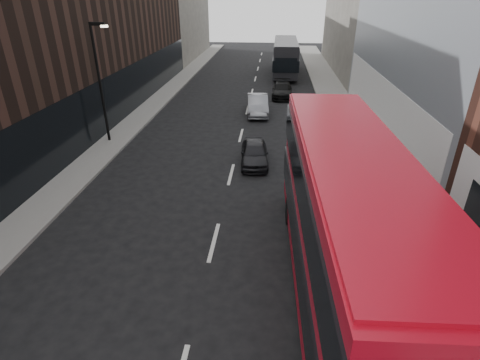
% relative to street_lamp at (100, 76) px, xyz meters
% --- Properties ---
extents(sidewalk_right, '(3.00, 80.00, 0.15)m').
position_rel_street_lamp_xyz_m(sidewalk_right, '(15.72, 7.00, -4.11)').
color(sidewalk_right, slate).
rests_on(sidewalk_right, ground).
extents(sidewalk_left, '(2.00, 80.00, 0.15)m').
position_rel_street_lamp_xyz_m(sidewalk_left, '(0.22, 7.00, -4.11)').
color(sidewalk_left, slate).
rests_on(sidewalk_left, ground).
extents(building_left_mid, '(5.00, 24.00, 14.00)m').
position_rel_street_lamp_xyz_m(building_left_mid, '(-3.28, 12.00, 2.82)').
color(building_left_mid, black).
rests_on(building_left_mid, ground).
extents(building_left_far, '(5.00, 20.00, 13.00)m').
position_rel_street_lamp_xyz_m(building_left_far, '(-3.28, 34.00, 2.32)').
color(building_left_far, '#605B54').
rests_on(building_left_far, ground).
extents(street_lamp, '(1.06, 0.22, 7.00)m').
position_rel_street_lamp_xyz_m(street_lamp, '(0.00, 0.00, 0.00)').
color(street_lamp, black).
rests_on(street_lamp, sidewalk_left).
extents(red_bus, '(3.34, 12.43, 4.97)m').
position_rel_street_lamp_xyz_m(red_bus, '(12.57, -12.23, -1.42)').
color(red_bus, '#B80B1D').
rests_on(red_bus, ground).
extents(grey_bus, '(2.80, 11.51, 3.70)m').
position_rel_street_lamp_xyz_m(grey_bus, '(11.45, 22.93, -2.20)').
color(grey_bus, black).
rests_on(grey_bus, ground).
extents(car_a, '(1.75, 3.80, 1.26)m').
position_rel_street_lamp_xyz_m(car_a, '(9.36, -2.44, -3.55)').
color(car_a, black).
rests_on(car_a, ground).
extents(car_b, '(1.89, 4.55, 1.46)m').
position_rel_street_lamp_xyz_m(car_b, '(9.09, 6.99, -3.45)').
color(car_b, gray).
rests_on(car_b, ground).
extents(car_c, '(1.87, 4.42, 1.27)m').
position_rel_street_lamp_xyz_m(car_c, '(11.05, 12.49, -3.55)').
color(car_c, black).
rests_on(car_c, ground).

